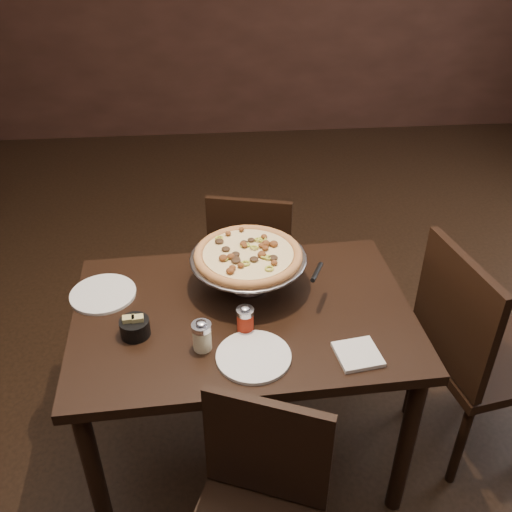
{
  "coord_description": "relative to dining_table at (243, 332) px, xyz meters",
  "views": [
    {
      "loc": [
        -0.1,
        -1.58,
        2.03
      ],
      "look_at": [
        0.05,
        0.02,
        0.94
      ],
      "focal_mm": 40.0,
      "sensor_mm": 36.0,
      "label": 1
    }
  ],
  "objects": [
    {
      "name": "room",
      "position": [
        0.07,
        0.05,
        0.76
      ],
      "size": [
        6.04,
        7.04,
        2.84
      ],
      "color": "black",
      "rests_on": "ground"
    },
    {
      "name": "dining_table",
      "position": [
        0.0,
        0.0,
        0.0
      ],
      "size": [
        1.22,
        0.84,
        0.74
      ],
      "rotation": [
        0.0,
        0.0,
        0.04
      ],
      "color": "black",
      "rests_on": "ground"
    },
    {
      "name": "pizza_stand",
      "position": [
        0.03,
        0.14,
        0.24
      ],
      "size": [
        0.42,
        0.42,
        0.17
      ],
      "color": "silver",
      "rests_on": "dining_table"
    },
    {
      "name": "parmesan_shaker",
      "position": [
        -0.14,
        -0.18,
        0.15
      ],
      "size": [
        0.06,
        0.06,
        0.11
      ],
      "color": "#F1EBBB",
      "rests_on": "dining_table"
    },
    {
      "name": "pepper_flake_shaker",
      "position": [
        0.0,
        -0.1,
        0.15
      ],
      "size": [
        0.06,
        0.06,
        0.1
      ],
      "color": "maroon",
      "rests_on": "dining_table"
    },
    {
      "name": "packet_caddy",
      "position": [
        -0.37,
        -0.09,
        0.13
      ],
      "size": [
        0.1,
        0.1,
        0.08
      ],
      "rotation": [
        0.0,
        0.0,
        0.11
      ],
      "color": "black",
      "rests_on": "dining_table"
    },
    {
      "name": "napkin_stack",
      "position": [
        0.35,
        -0.26,
        0.11
      ],
      "size": [
        0.15,
        0.15,
        0.01
      ],
      "primitive_type": "cube",
      "rotation": [
        0.0,
        0.0,
        0.15
      ],
      "color": "silver",
      "rests_on": "dining_table"
    },
    {
      "name": "plate_left",
      "position": [
        -0.5,
        0.14,
        0.1
      ],
      "size": [
        0.24,
        0.24,
        0.01
      ],
      "primitive_type": "cylinder",
      "color": "white",
      "rests_on": "dining_table"
    },
    {
      "name": "plate_near",
      "position": [
        0.02,
        -0.24,
        0.1
      ],
      "size": [
        0.24,
        0.24,
        0.01
      ],
      "primitive_type": "cylinder",
      "color": "white",
      "rests_on": "dining_table"
    },
    {
      "name": "serving_spatula",
      "position": [
        0.26,
        0.02,
        0.24
      ],
      "size": [
        0.14,
        0.14,
        0.02
      ],
      "rotation": [
        0.0,
        0.0,
        -0.44
      ],
      "color": "silver",
      "rests_on": "pizza_stand"
    },
    {
      "name": "chair_far",
      "position": [
        0.1,
        0.76,
        -0.19
      ],
      "size": [
        0.47,
        0.47,
        0.83
      ],
      "rotation": [
        0.0,
        0.0,
        2.9
      ],
      "color": "black",
      "rests_on": "ground"
    },
    {
      "name": "chair_side",
      "position": [
        0.88,
        -0.03,
        -0.12
      ],
      "size": [
        0.52,
        0.52,
        0.96
      ],
      "rotation": [
        0.0,
        0.0,
        1.76
      ],
      "color": "black",
      "rests_on": "ground"
    }
  ]
}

